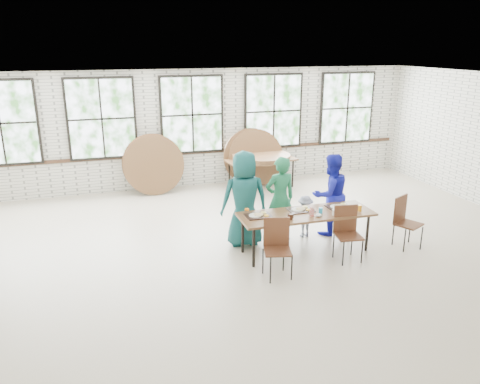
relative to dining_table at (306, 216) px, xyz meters
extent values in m
plane|color=#B5A890|center=(-1.04, 0.19, -0.69)|extent=(12.00, 12.00, 0.00)
plane|color=white|center=(-1.04, 0.19, 2.31)|extent=(12.00, 12.00, 0.00)
plane|color=silver|center=(-1.04, 4.69, 0.81)|extent=(12.00, 0.00, 12.00)
plane|color=silver|center=(-1.04, -4.31, 0.81)|extent=(12.00, 0.00, 12.00)
cube|color=#422819|center=(-1.04, 4.66, 0.21)|extent=(11.80, 0.05, 0.08)
cube|color=black|center=(-5.44, 4.63, 1.19)|extent=(1.62, 0.05, 1.97)
cube|color=white|center=(-5.44, 4.59, 1.19)|extent=(1.50, 0.01, 1.85)
cube|color=black|center=(-3.24, 4.63, 1.19)|extent=(1.62, 0.05, 1.97)
cube|color=white|center=(-3.24, 4.59, 1.19)|extent=(1.50, 0.01, 1.85)
cube|color=black|center=(-1.04, 4.63, 1.19)|extent=(1.62, 0.05, 1.97)
cube|color=white|center=(-1.04, 4.59, 1.19)|extent=(1.50, 0.01, 1.85)
cube|color=black|center=(1.16, 4.63, 1.19)|extent=(1.62, 0.05, 1.97)
cube|color=white|center=(1.16, 4.59, 1.19)|extent=(1.50, 0.01, 1.85)
cube|color=black|center=(3.36, 4.63, 1.19)|extent=(1.62, 0.05, 1.97)
cube|color=white|center=(3.36, 4.59, 1.19)|extent=(1.50, 0.01, 1.85)
cube|color=brown|center=(0.00, 0.00, 0.03)|extent=(2.41, 0.84, 0.04)
cylinder|color=black|center=(-1.08, -0.30, -0.34)|extent=(0.05, 0.05, 0.70)
cylinder|color=black|center=(-1.08, 0.30, -0.34)|extent=(0.05, 0.05, 0.70)
cylinder|color=black|center=(1.08, -0.30, -0.34)|extent=(0.05, 0.05, 0.70)
cylinder|color=black|center=(1.08, 0.30, -0.34)|extent=(0.05, 0.05, 0.70)
cube|color=#542E1C|center=(-0.84, -0.75, -0.24)|extent=(0.51, 0.49, 0.03)
cube|color=#542E1C|center=(-0.79, -0.56, 0.01)|extent=(0.41, 0.14, 0.50)
cylinder|color=black|center=(-1.02, -0.92, -0.47)|extent=(0.02, 0.02, 0.44)
cylinder|color=black|center=(-1.02, -0.58, -0.47)|extent=(0.02, 0.02, 0.44)
cylinder|color=black|center=(-0.66, -0.92, -0.47)|extent=(0.02, 0.02, 0.44)
cylinder|color=black|center=(-0.66, -0.58, -0.47)|extent=(0.02, 0.02, 0.44)
cube|color=#542E1C|center=(0.55, -0.55, -0.24)|extent=(0.47, 0.46, 0.03)
cube|color=#542E1C|center=(0.57, -0.36, 0.01)|extent=(0.42, 0.09, 0.50)
cylinder|color=black|center=(0.37, -0.72, -0.47)|extent=(0.02, 0.02, 0.44)
cylinder|color=black|center=(0.37, -0.38, -0.47)|extent=(0.02, 0.02, 0.44)
cylinder|color=black|center=(0.73, -0.72, -0.47)|extent=(0.02, 0.02, 0.44)
cylinder|color=black|center=(0.73, -0.38, -0.47)|extent=(0.02, 0.02, 0.44)
cube|color=#542E1C|center=(1.87, -0.39, -0.24)|extent=(0.55, 0.55, 0.03)
cube|color=#542E1C|center=(1.79, -0.22, 0.01)|extent=(0.39, 0.21, 0.50)
cylinder|color=black|center=(1.69, -0.56, -0.47)|extent=(0.02, 0.02, 0.44)
cylinder|color=black|center=(1.69, -0.22, -0.47)|extent=(0.02, 0.02, 0.44)
cylinder|color=black|center=(2.05, -0.56, -0.47)|extent=(0.02, 0.02, 0.44)
cylinder|color=black|center=(2.05, -0.22, -0.47)|extent=(0.02, 0.02, 0.44)
imported|color=#164954|center=(-0.94, 0.65, 0.20)|extent=(0.91, 0.63, 1.78)
imported|color=#1E7047|center=(-0.24, 0.65, 0.13)|extent=(0.62, 0.43, 1.63)
imported|color=#161F46|center=(0.29, 0.65, -0.28)|extent=(0.54, 0.32, 0.82)
imported|color=#181DA8|center=(0.81, 0.65, 0.11)|extent=(0.86, 0.71, 1.60)
cube|color=brown|center=(0.62, 4.03, 0.03)|extent=(1.87, 0.93, 0.04)
cylinder|color=black|center=(-0.16, 3.75, -0.34)|extent=(0.04, 0.04, 0.70)
cylinder|color=black|center=(-0.16, 4.30, -0.34)|extent=(0.04, 0.04, 0.70)
cylinder|color=black|center=(1.40, 3.75, -0.34)|extent=(0.04, 0.04, 0.70)
cylinder|color=black|center=(1.40, 4.30, -0.34)|extent=(0.04, 0.04, 0.70)
cube|color=black|center=(-0.86, 0.10, 0.06)|extent=(0.44, 0.33, 0.02)
cube|color=black|center=(-0.04, 0.15, 0.06)|extent=(0.44, 0.33, 0.02)
cube|color=black|center=(0.70, 0.09, 0.06)|extent=(0.44, 0.33, 0.02)
cylinder|color=black|center=(-0.39, -0.19, 0.10)|extent=(0.09, 0.09, 0.09)
cube|color=red|center=(0.03, -0.16, 0.11)|extent=(0.06, 0.06, 0.11)
cylinder|color=#1A8FC5|center=(0.24, -0.08, 0.10)|extent=(0.07, 0.07, 0.10)
cylinder|color=orange|center=(0.95, -0.20, 0.11)|extent=(0.07, 0.07, 0.11)
cylinder|color=white|center=(0.47, -0.25, 0.10)|extent=(0.17, 0.17, 0.10)
ellipsoid|color=white|center=(-0.60, -0.19, 0.08)|extent=(0.11, 0.11, 0.05)
ellipsoid|color=white|center=(0.13, -0.22, 0.08)|extent=(0.11, 0.11, 0.05)
cylinder|color=brown|center=(0.62, 4.03, 0.07)|extent=(1.50, 1.50, 0.04)
cylinder|color=brown|center=(0.62, 4.03, 0.12)|extent=(1.50, 1.50, 0.04)
cylinder|color=brown|center=(0.62, 4.03, 0.16)|extent=(1.50, 1.50, 0.04)
cylinder|color=brown|center=(-2.12, 4.36, 0.05)|extent=(1.50, 0.33, 1.48)
cylinder|color=brown|center=(-2.11, 4.26, 0.05)|extent=(1.50, 0.35, 1.48)
cylinder|color=brown|center=(0.45, 4.36, 0.05)|extent=(1.50, 0.25, 1.49)
cylinder|color=brown|center=(0.57, 4.26, 0.05)|extent=(1.50, 0.42, 1.46)
camera|label=1|loc=(-3.44, -7.03, 2.90)|focal=35.00mm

